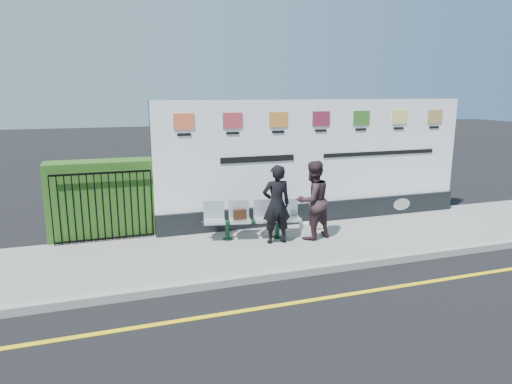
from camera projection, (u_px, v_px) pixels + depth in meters
ground at (389, 288)px, 7.82m from camera, size 80.00×80.00×0.00m
pavement at (323, 241)px, 10.12m from camera, size 14.00×3.00×0.12m
kerb at (359, 264)px, 8.73m from camera, size 14.00×0.18×0.14m
yellow_line at (389, 288)px, 7.82m from camera, size 14.00×0.10×0.01m
billboard at (318, 170)px, 11.23m from camera, size 8.00×0.30×3.00m
hedge at (103, 198)px, 10.17m from camera, size 2.35×0.70×1.70m
railing at (103, 207)px, 9.77m from camera, size 2.05×0.06×1.54m
bench at (252, 229)px, 10.04m from camera, size 2.19×0.96×0.45m
woman_left at (276, 204)px, 9.65m from camera, size 0.64×0.44×1.70m
woman_right at (313, 200)px, 9.94m from camera, size 0.99×0.86×1.73m
handbag_brown at (240, 214)px, 9.94m from camera, size 0.28×0.13×0.22m
carrier_bag_white at (308, 230)px, 10.19m from camera, size 0.33×0.20×0.33m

